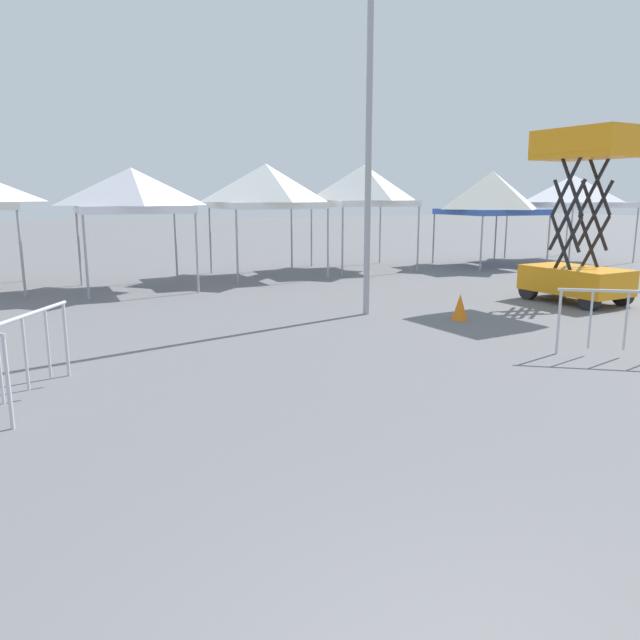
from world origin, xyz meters
name	(u,v)px	position (x,y,z in m)	size (l,w,h in m)	color
canopy_tent_far_right	(132,190)	(0.16, 15.66, 2.65)	(2.91, 2.91, 3.25)	#9E9EA3
canopy_tent_behind_right	(266,186)	(4.32, 16.84, 2.80)	(3.11, 3.11, 3.49)	#9E9EA3
canopy_tent_left_of_center	(364,186)	(8.03, 17.40, 2.86)	(3.02, 3.02, 3.56)	#9E9EA3
canopy_tent_behind_center	(492,193)	(12.68, 16.38, 2.62)	(3.08, 3.08, 3.39)	#9E9EA3
canopy_tent_center	(572,191)	(16.77, 16.61, 2.70)	(3.57, 3.57, 3.31)	#9E9EA3
scissor_lift	(578,252)	(9.48, 9.25, 1.21)	(1.64, 2.44, 4.01)	black
light_pole_near_lift	(370,100)	(4.21, 9.94, 4.39)	(0.36, 0.36, 7.67)	#9E9EA3
crowd_barrier_mid_lot	(627,310)	(6.27, 5.16, 0.75)	(1.76, 1.23, 1.08)	#B7BABF
crowd_barrier_near_person	(24,340)	(-2.28, 6.71, 0.75)	(1.05, 1.87, 1.08)	#B7BABF
traffic_cone_lot_center	(460,307)	(5.67, 8.59, 0.27)	(0.32, 0.32, 0.55)	orange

